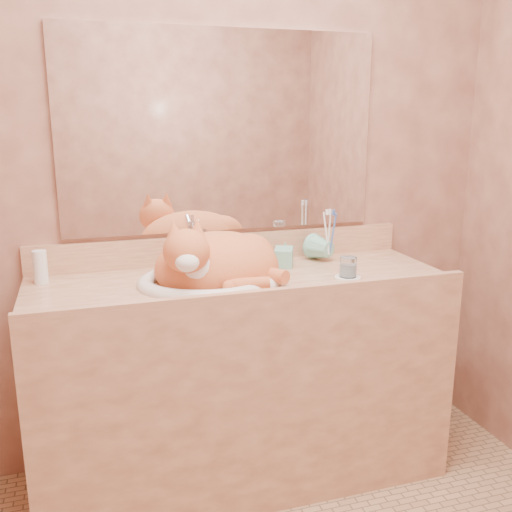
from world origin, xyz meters
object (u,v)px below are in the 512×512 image
object	(u,v)px
vanity_counter	(242,379)
cat	(214,260)
toothbrush_cup	(329,251)
soap_dispenser	(283,249)
water_glass	(348,267)
sink_basin	(210,261)

from	to	relation	value
vanity_counter	cat	size ratio (longest dim) A/B	3.34
cat	toothbrush_cup	size ratio (longest dim) A/B	4.28
soap_dispenser	water_glass	distance (m)	0.28
cat	water_glass	bearing A→B (deg)	-12.10
sink_basin	soap_dispenser	distance (m)	0.34
soap_dispenser	toothbrush_cup	size ratio (longest dim) A/B	1.47
cat	soap_dispenser	size ratio (longest dim) A/B	2.91
soap_dispenser	vanity_counter	bearing A→B (deg)	-135.17
water_glass	soap_dispenser	bearing A→B (deg)	131.26
sink_basin	soap_dispenser	xyz separation A→B (m)	(0.32, 0.10, -0.00)
sink_basin	soap_dispenser	world-z (taller)	sink_basin
sink_basin	water_glass	distance (m)	0.52
sink_basin	cat	xyz separation A→B (m)	(0.02, 0.00, 0.00)
water_glass	vanity_counter	bearing A→B (deg)	160.56
toothbrush_cup	water_glass	bearing A→B (deg)	-97.96
sink_basin	toothbrush_cup	size ratio (longest dim) A/B	4.78
soap_dispenser	sink_basin	bearing A→B (deg)	-139.58
water_glass	sink_basin	bearing A→B (deg)	167.18
cat	water_glass	distance (m)	0.51
cat	soap_dispenser	world-z (taller)	cat
soap_dispenser	toothbrush_cup	world-z (taller)	soap_dispenser
sink_basin	cat	size ratio (longest dim) A/B	1.12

